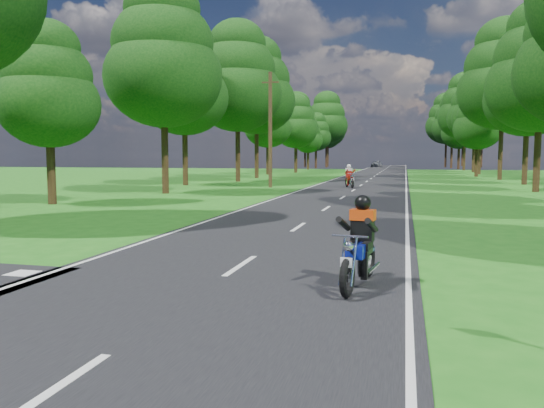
# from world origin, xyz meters

# --- Properties ---
(ground) EXTENTS (160.00, 160.00, 0.00)m
(ground) POSITION_xyz_m (0.00, 0.00, 0.00)
(ground) COLOR #1D6316
(ground) RESTS_ON ground
(main_road) EXTENTS (7.00, 140.00, 0.02)m
(main_road) POSITION_xyz_m (0.00, 50.00, 0.01)
(main_road) COLOR black
(main_road) RESTS_ON ground
(road_markings) EXTENTS (7.40, 140.00, 0.01)m
(road_markings) POSITION_xyz_m (-0.14, 48.13, 0.02)
(road_markings) COLOR silver
(road_markings) RESTS_ON main_road
(treeline) EXTENTS (40.00, 115.35, 14.78)m
(treeline) POSITION_xyz_m (1.43, 60.06, 8.25)
(treeline) COLOR black
(treeline) RESTS_ON ground
(telegraph_pole) EXTENTS (1.20, 0.26, 8.00)m
(telegraph_pole) POSITION_xyz_m (-6.00, 28.00, 4.07)
(telegraph_pole) COLOR #382616
(telegraph_pole) RESTS_ON ground
(rider_near_blue) EXTENTS (0.90, 1.94, 1.56)m
(rider_near_blue) POSITION_xyz_m (2.47, 0.85, 0.80)
(rider_near_blue) COLOR #0D1A93
(rider_near_blue) RESTS_ON main_road
(rider_far_red) EXTENTS (1.26, 2.06, 1.63)m
(rider_far_red) POSITION_xyz_m (-0.54, 28.90, 0.83)
(rider_far_red) COLOR #9C1B0C
(rider_far_red) RESTS_ON main_road
(distant_car) EXTENTS (2.27, 4.04, 1.30)m
(distant_car) POSITION_xyz_m (-2.25, 98.08, 0.67)
(distant_car) COLOR #ADAFB4
(distant_car) RESTS_ON main_road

